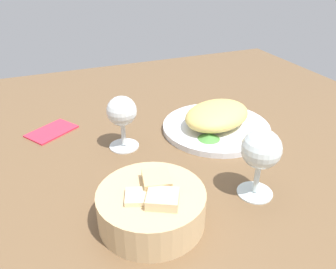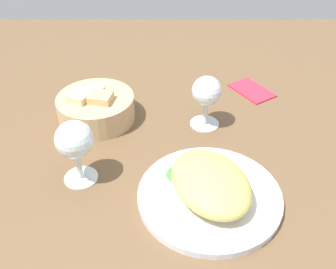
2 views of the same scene
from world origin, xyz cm
name	(u,v)px [view 1 (image 1 of 2)]	position (x,y,z in cm)	size (l,w,h in cm)	color
ground_plane	(171,172)	(0.00, 0.00, -1.00)	(140.00, 140.00, 2.00)	brown
plate	(216,127)	(-16.32, -10.67, 0.70)	(25.80, 25.80, 1.40)	white
omelette	(217,115)	(-16.32, -10.67, 4.05)	(17.66, 12.83, 5.30)	#D6BC63
lettuce_garnish	(209,136)	(-11.47, -5.38, 2.01)	(5.05, 5.05, 1.22)	#478B3A
bread_basket	(152,206)	(8.69, 13.04, 3.18)	(17.30, 17.30, 7.53)	tan
wine_glass_near	(122,114)	(6.52, -11.55, 7.98)	(6.55, 6.55, 12.03)	silver
wine_glass_far	(261,153)	(-10.97, 13.32, 8.73)	(6.95, 6.95, 12.91)	silver
folded_napkin	(52,131)	(20.89, -24.69, 0.40)	(11.00, 7.00, 0.80)	#DF2A42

